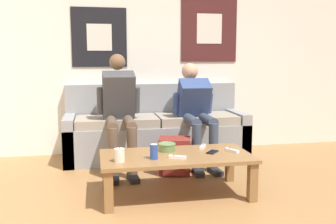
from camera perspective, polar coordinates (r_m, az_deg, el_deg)
wall_back at (r=4.71m, az=-5.54°, el=9.39°), size 10.00×0.07×2.55m
couch at (r=4.47m, az=-1.83°, el=-3.13°), size 2.12×0.71×0.86m
coffee_table at (r=3.23m, az=1.24°, el=-7.39°), size 1.28×0.64×0.36m
person_seated_adult at (r=4.00m, az=-7.41°, el=0.76°), size 0.47×0.93×1.22m
person_seated_teen at (r=4.18m, az=4.26°, el=0.60°), size 0.47×0.95×1.12m
backpack at (r=3.86m, az=1.01°, el=-6.82°), size 0.37×0.36×0.37m
ceramic_bowl at (r=3.32m, az=-0.18°, el=-5.29°), size 0.16×0.16×0.07m
pillar_candle at (r=3.00m, az=-7.40°, el=-6.56°), size 0.08×0.08×0.12m
drink_can_blue at (r=3.06m, az=-2.12°, el=-6.05°), size 0.07×0.07×0.12m
game_controller_near_left at (r=3.45m, az=5.30°, el=-5.29°), size 0.10×0.14×0.03m
game_controller_near_right at (r=3.09m, az=1.45°, el=-6.88°), size 0.14×0.10×0.03m
game_controller_far_center at (r=3.35m, az=9.71°, el=-5.80°), size 0.09×0.14×0.03m
cell_phone at (r=3.30m, az=6.78°, el=-6.07°), size 0.14×0.15×0.01m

